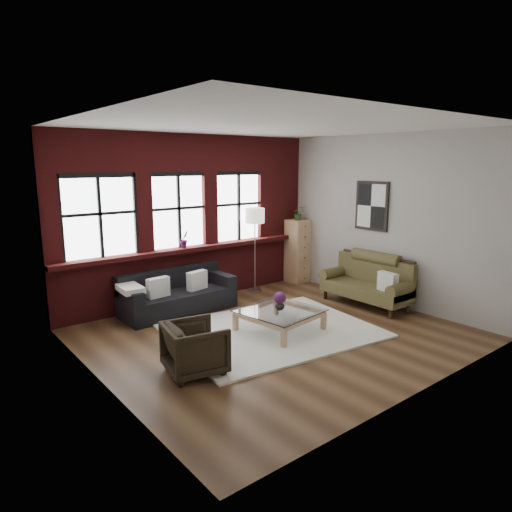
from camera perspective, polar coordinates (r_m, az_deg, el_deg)
floor at (r=7.36m, az=2.34°, el=-9.64°), size 5.50×5.50×0.00m
ceiling at (r=6.89m, az=2.57°, el=16.04°), size 5.50×5.50×0.00m
wall_back at (r=8.96m, az=-8.14°, el=4.64°), size 5.50×0.00×5.50m
wall_front at (r=5.35m, az=20.31°, el=-0.60°), size 5.50×0.00×5.50m
wall_left at (r=5.57m, az=-19.43°, el=-0.09°), size 0.00×5.00×5.00m
wall_right at (r=8.98m, az=15.84°, el=4.33°), size 0.00×5.00×5.00m
brick_backwall at (r=8.91m, az=-7.94°, el=4.61°), size 5.50×0.12×3.20m
sill_ledge at (r=8.92m, az=-7.54°, el=0.98°), size 5.50×0.30×0.08m
window_left at (r=8.14m, az=-18.98°, el=4.51°), size 1.38×0.10×1.50m
window_mid at (r=8.76m, az=-9.69°, el=5.42°), size 1.38×0.10×1.50m
window_right at (r=9.51m, az=-2.27°, el=6.05°), size 1.38×0.10×1.50m
wall_poster at (r=9.11m, az=14.28°, el=6.09°), size 0.05×0.74×0.94m
shag_rug at (r=7.43m, az=1.97°, el=-9.30°), size 3.40×2.83×0.03m
dark_sofa at (r=8.37m, az=-9.70°, el=-4.50°), size 2.04×0.83×0.74m
pillow_a at (r=8.04m, az=-12.13°, el=-3.86°), size 0.41×0.19×0.34m
pillow_b at (r=8.40m, az=-7.38°, el=-3.03°), size 0.42×0.22×0.34m
vintage_settee at (r=8.85m, az=13.54°, el=-3.08°), size 0.79×1.77×0.95m
pillow_settee at (r=8.45m, az=16.14°, el=-3.14°), size 0.20×0.40×0.34m
armchair at (r=6.00m, az=-7.63°, el=-11.34°), size 0.86×0.84×0.67m
coffee_table at (r=7.38m, az=2.97°, el=-8.11°), size 1.27×1.27×0.38m
vase at (r=7.30m, az=3.00°, el=-6.13°), size 0.17×0.17×0.16m
flowers at (r=7.26m, az=3.01°, el=-5.23°), size 0.19×0.19×0.19m
drawer_chest at (r=10.34m, az=5.21°, el=0.62°), size 0.44×0.44×1.42m
potted_plant_top at (r=10.21m, az=5.30°, el=5.34°), size 0.31×0.29×0.29m
floor_lamp at (r=9.49m, az=-0.15°, el=1.17°), size 0.40×0.40×1.90m
sill_plant at (r=8.73m, az=-8.96°, el=2.07°), size 0.21×0.18×0.33m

